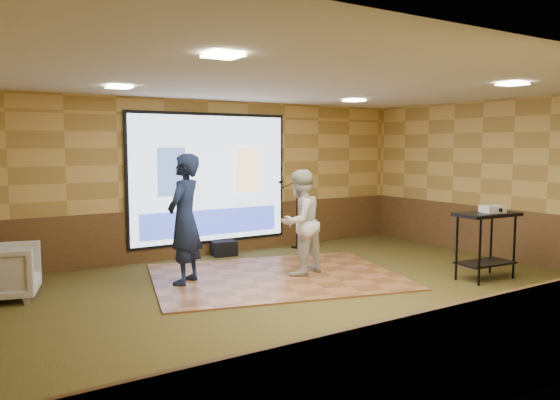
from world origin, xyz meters
TOP-DOWN VIEW (x-y plane):
  - ground at (0.00, 0.00)m, footprint 9.00×9.00m
  - room_shell at (0.00, 0.00)m, footprint 9.04×7.04m
  - wainscot_back at (0.00, 3.48)m, footprint 9.00×0.04m
  - wainscot_front at (0.00, -3.48)m, footprint 9.00×0.04m
  - wainscot_right at (4.48, 0.00)m, footprint 0.04×7.00m
  - projector_screen at (0.00, 3.44)m, footprint 3.32×0.06m
  - downlight_nw at (-2.20, 1.80)m, footprint 0.32×0.32m
  - downlight_ne at (2.20, 1.80)m, footprint 0.32×0.32m
  - downlight_sw at (-2.20, -1.50)m, footprint 0.32×0.32m
  - downlight_se at (2.20, -1.50)m, footprint 0.32×0.32m
  - dance_floor at (0.10, 1.22)m, footprint 4.54×3.90m
  - player_left at (-1.33, 1.56)m, footprint 0.86×0.84m
  - player_right at (0.49, 1.11)m, footprint 0.99×0.86m
  - av_table at (2.84, -0.70)m, footprint 1.02×0.54m
  - projector at (2.93, -0.73)m, footprint 0.39×0.35m
  - mic_stand at (1.78, 3.16)m, footprint 0.56×0.23m
  - banquet_chair at (-3.75, 2.16)m, footprint 1.05×1.03m
  - duffel_bag at (0.18, 3.23)m, footprint 0.50×0.37m

SIDE VIEW (x-z plane):
  - ground at x=0.00m, z-range 0.00..0.00m
  - dance_floor at x=0.10m, z-range 0.00..0.03m
  - duffel_bag at x=0.18m, z-range 0.00..0.29m
  - banquet_chair at x=-3.75m, z-range 0.00..0.77m
  - wainscot_back at x=0.00m, z-range 0.00..0.95m
  - wainscot_front at x=0.00m, z-range 0.00..0.95m
  - wainscot_right at x=4.48m, z-range 0.00..0.95m
  - mic_stand at x=1.78m, z-range -0.23..1.21m
  - av_table at x=2.84m, z-range 0.24..1.31m
  - player_right at x=0.49m, z-range 0.03..1.75m
  - player_left at x=-1.33m, z-range 0.03..2.02m
  - projector at x=2.93m, z-range 1.08..1.18m
  - projector_screen at x=0.00m, z-range 0.21..2.73m
  - room_shell at x=0.00m, z-range 0.58..3.60m
  - downlight_nw at x=-2.20m, z-range 2.96..2.98m
  - downlight_ne at x=2.20m, z-range 2.96..2.98m
  - downlight_sw at x=-2.20m, z-range 2.96..2.98m
  - downlight_se at x=2.20m, z-range 2.96..2.98m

